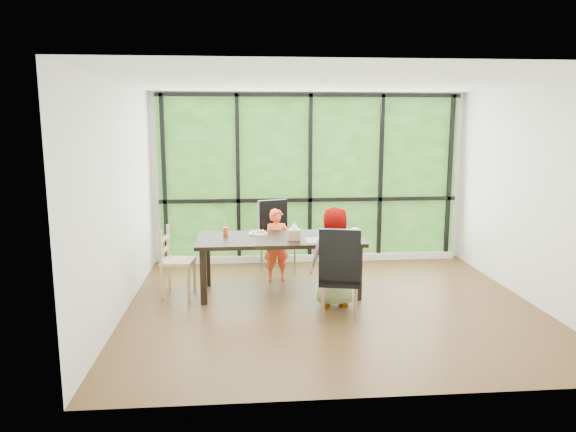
% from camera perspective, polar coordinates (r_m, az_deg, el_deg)
% --- Properties ---
extents(ground, '(5.00, 5.00, 0.00)m').
position_cam_1_polar(ground, '(6.70, 4.70, -9.50)').
color(ground, black).
rests_on(ground, ground).
extents(back_wall, '(5.00, 0.00, 5.00)m').
position_cam_1_polar(back_wall, '(8.59, 2.34, 4.11)').
color(back_wall, silver).
rests_on(back_wall, ground).
extents(foliage_backdrop, '(4.80, 0.02, 2.65)m').
position_cam_1_polar(foliage_backdrop, '(8.57, 2.35, 4.09)').
color(foliage_backdrop, '#21531A').
rests_on(foliage_backdrop, back_wall).
extents(window_mullions, '(4.80, 0.06, 2.65)m').
position_cam_1_polar(window_mullions, '(8.53, 2.39, 4.06)').
color(window_mullions, black).
rests_on(window_mullions, back_wall).
extents(window_sill, '(4.80, 0.12, 0.10)m').
position_cam_1_polar(window_sill, '(8.72, 2.36, -4.49)').
color(window_sill, silver).
rests_on(window_sill, ground).
extents(dining_table, '(2.15, 0.97, 0.75)m').
position_cam_1_polar(dining_table, '(7.04, -0.88, -5.29)').
color(dining_table, black).
rests_on(dining_table, ground).
extents(chair_window_leather, '(0.59, 0.59, 1.08)m').
position_cam_1_polar(chair_window_leather, '(7.93, -1.10, -2.31)').
color(chair_window_leather, black).
rests_on(chair_window_leather, ground).
extents(chair_interior_leather, '(0.55, 0.55, 1.08)m').
position_cam_1_polar(chair_interior_leather, '(6.16, 5.60, -5.99)').
color(chair_interior_leather, black).
rests_on(chair_interior_leather, ground).
extents(chair_end_beech, '(0.45, 0.47, 0.90)m').
position_cam_1_polar(chair_end_beech, '(7.09, -11.70, -4.77)').
color(chair_end_beech, tan).
rests_on(chair_end_beech, ground).
extents(child_toddler, '(0.40, 0.29, 1.03)m').
position_cam_1_polar(child_toddler, '(7.56, -1.19, -3.11)').
color(child_toddler, '#FE5125').
rests_on(child_toddler, ground).
extents(child_older, '(0.61, 0.41, 1.23)m').
position_cam_1_polar(child_older, '(6.54, 5.01, -4.37)').
color(child_older, slate).
rests_on(child_older, ground).
extents(placemat, '(0.46, 0.34, 0.01)m').
position_cam_1_polar(placemat, '(6.78, 3.85, -2.61)').
color(placemat, tan).
rests_on(placemat, dining_table).
extents(plate_far, '(0.25, 0.25, 0.02)m').
position_cam_1_polar(plate_far, '(7.17, -3.23, -1.88)').
color(plate_far, white).
rests_on(plate_far, dining_table).
extents(plate_near, '(0.23, 0.23, 0.01)m').
position_cam_1_polar(plate_near, '(6.83, 4.00, -2.49)').
color(plate_near, white).
rests_on(plate_near, dining_table).
extents(orange_cup, '(0.07, 0.07, 0.11)m').
position_cam_1_polar(orange_cup, '(7.12, -6.71, -1.63)').
color(orange_cup, '#DF450A').
rests_on(orange_cup, dining_table).
extents(green_cup, '(0.08, 0.08, 0.13)m').
position_cam_1_polar(green_cup, '(6.82, 6.64, -2.05)').
color(green_cup, '#50D12E').
rests_on(green_cup, dining_table).
extents(white_mug, '(0.09, 0.09, 0.09)m').
position_cam_1_polar(white_mug, '(7.14, 7.19, -1.67)').
color(white_mug, white).
rests_on(white_mug, dining_table).
extents(tissue_box, '(0.15, 0.15, 0.13)m').
position_cam_1_polar(tissue_box, '(6.80, 0.66, -2.01)').
color(tissue_box, tan).
rests_on(tissue_box, dining_table).
extents(crepe_rolls_far, '(0.20, 0.12, 0.04)m').
position_cam_1_polar(crepe_rolls_far, '(7.16, -3.23, -1.67)').
color(crepe_rolls_far, tan).
rests_on(crepe_rolls_far, plate_far).
extents(crepe_rolls_near, '(0.10, 0.12, 0.04)m').
position_cam_1_polar(crepe_rolls_near, '(6.82, 4.00, -2.29)').
color(crepe_rolls_near, tan).
rests_on(crepe_rolls_near, plate_near).
extents(straw_white, '(0.01, 0.04, 0.20)m').
position_cam_1_polar(straw_white, '(7.11, -6.73, -0.90)').
color(straw_white, white).
rests_on(straw_white, orange_cup).
extents(straw_pink, '(0.01, 0.04, 0.20)m').
position_cam_1_polar(straw_pink, '(6.80, 6.66, -1.18)').
color(straw_pink, pink).
rests_on(straw_pink, green_cup).
extents(tissue, '(0.12, 0.12, 0.11)m').
position_cam_1_polar(tissue, '(6.78, 0.66, -1.01)').
color(tissue, white).
rests_on(tissue, tissue_box).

